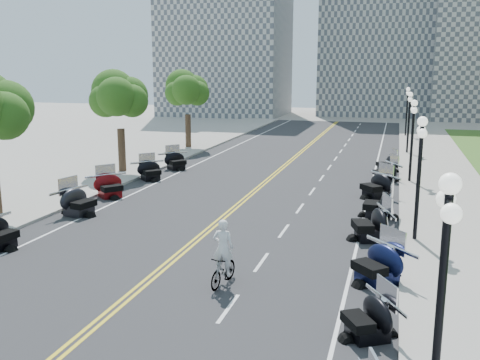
# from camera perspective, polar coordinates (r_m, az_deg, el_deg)

# --- Properties ---
(ground) EXTENTS (160.00, 160.00, 0.00)m
(ground) POSITION_cam_1_polar(r_m,az_deg,el_deg) (20.63, -6.44, -7.85)
(ground) COLOR gray
(road) EXTENTS (16.00, 90.00, 0.01)m
(road) POSITION_cam_1_polar(r_m,az_deg,el_deg) (29.72, 1.00, -1.67)
(road) COLOR #333335
(road) RESTS_ON ground
(centerline_yellow_a) EXTENTS (0.12, 90.00, 0.00)m
(centerline_yellow_a) POSITION_cam_1_polar(r_m,az_deg,el_deg) (29.75, 0.78, -1.64)
(centerline_yellow_a) COLOR yellow
(centerline_yellow_a) RESTS_ON road
(centerline_yellow_b) EXTENTS (0.12, 90.00, 0.00)m
(centerline_yellow_b) POSITION_cam_1_polar(r_m,az_deg,el_deg) (29.69, 1.22, -1.67)
(centerline_yellow_b) COLOR yellow
(centerline_yellow_b) RESTS_ON road
(edge_line_north) EXTENTS (0.12, 90.00, 0.00)m
(edge_line_north) POSITION_cam_1_polar(r_m,az_deg,el_deg) (28.75, 13.41, -2.44)
(edge_line_north) COLOR white
(edge_line_north) RESTS_ON road
(edge_line_south) EXTENTS (0.12, 90.00, 0.00)m
(edge_line_south) POSITION_cam_1_polar(r_m,az_deg,el_deg) (31.96, -10.14, -0.88)
(edge_line_south) COLOR white
(edge_line_south) RESTS_ON road
(lane_dash_5) EXTENTS (0.12, 2.00, 0.00)m
(lane_dash_5) POSITION_cam_1_polar(r_m,az_deg,el_deg) (16.11, -1.25, -13.52)
(lane_dash_5) COLOR white
(lane_dash_5) RESTS_ON road
(lane_dash_6) EXTENTS (0.12, 2.00, 0.00)m
(lane_dash_6) POSITION_cam_1_polar(r_m,az_deg,el_deg) (19.67, 2.30, -8.74)
(lane_dash_6) COLOR white
(lane_dash_6) RESTS_ON road
(lane_dash_7) EXTENTS (0.12, 2.00, 0.00)m
(lane_dash_7) POSITION_cam_1_polar(r_m,az_deg,el_deg) (23.36, 4.70, -5.42)
(lane_dash_7) COLOR white
(lane_dash_7) RESTS_ON road
(lane_dash_8) EXTENTS (0.12, 2.00, 0.00)m
(lane_dash_8) POSITION_cam_1_polar(r_m,az_deg,el_deg) (27.15, 6.41, -3.02)
(lane_dash_8) COLOR white
(lane_dash_8) RESTS_ON road
(lane_dash_9) EXTENTS (0.12, 2.00, 0.00)m
(lane_dash_9) POSITION_cam_1_polar(r_m,az_deg,el_deg) (30.99, 7.70, -1.20)
(lane_dash_9) COLOR white
(lane_dash_9) RESTS_ON road
(lane_dash_10) EXTENTS (0.12, 2.00, 0.00)m
(lane_dash_10) POSITION_cam_1_polar(r_m,az_deg,el_deg) (34.86, 8.70, 0.21)
(lane_dash_10) COLOR white
(lane_dash_10) RESTS_ON road
(lane_dash_11) EXTENTS (0.12, 2.00, 0.00)m
(lane_dash_11) POSITION_cam_1_polar(r_m,az_deg,el_deg) (38.76, 9.50, 1.34)
(lane_dash_11) COLOR white
(lane_dash_11) RESTS_ON road
(lane_dash_12) EXTENTS (0.12, 2.00, 0.00)m
(lane_dash_12) POSITION_cam_1_polar(r_m,az_deg,el_deg) (42.68, 10.16, 2.27)
(lane_dash_12) COLOR white
(lane_dash_12) RESTS_ON road
(lane_dash_13) EXTENTS (0.12, 2.00, 0.00)m
(lane_dash_13) POSITION_cam_1_polar(r_m,az_deg,el_deg) (46.61, 10.70, 3.04)
(lane_dash_13) COLOR white
(lane_dash_13) RESTS_ON road
(lane_dash_14) EXTENTS (0.12, 2.00, 0.00)m
(lane_dash_14) POSITION_cam_1_polar(r_m,az_deg,el_deg) (50.55, 11.17, 3.68)
(lane_dash_14) COLOR white
(lane_dash_14) RESTS_ON road
(lane_dash_15) EXTENTS (0.12, 2.00, 0.00)m
(lane_dash_15) POSITION_cam_1_polar(r_m,az_deg,el_deg) (54.50, 11.56, 4.24)
(lane_dash_15) COLOR white
(lane_dash_15) RESTS_ON road
(lane_dash_16) EXTENTS (0.12, 2.00, 0.00)m
(lane_dash_16) POSITION_cam_1_polar(r_m,az_deg,el_deg) (58.46, 11.90, 4.72)
(lane_dash_16) COLOR white
(lane_dash_16) RESTS_ON road
(lane_dash_17) EXTENTS (0.12, 2.00, 0.00)m
(lane_dash_17) POSITION_cam_1_polar(r_m,az_deg,el_deg) (62.43, 12.20, 5.13)
(lane_dash_17) COLOR white
(lane_dash_17) RESTS_ON road
(lane_dash_18) EXTENTS (0.12, 2.00, 0.00)m
(lane_dash_18) POSITION_cam_1_polar(r_m,az_deg,el_deg) (66.39, 12.46, 5.50)
(lane_dash_18) COLOR white
(lane_dash_18) RESTS_ON road
(lane_dash_19) EXTENTS (0.12, 2.00, 0.00)m
(lane_dash_19) POSITION_cam_1_polar(r_m,az_deg,el_deg) (70.36, 12.70, 5.83)
(lane_dash_19) COLOR white
(lane_dash_19) RESTS_ON road
(sidewalk_north) EXTENTS (5.00, 90.00, 0.15)m
(sidewalk_north) POSITION_cam_1_polar(r_m,az_deg,el_deg) (28.85, 21.57, -2.77)
(sidewalk_north) COLOR #9E9991
(sidewalk_north) RESTS_ON ground
(sidewalk_south) EXTENTS (5.00, 90.00, 0.15)m
(sidewalk_south) POSITION_cam_1_polar(r_m,az_deg,el_deg) (33.95, -16.35, -0.33)
(sidewalk_south) COLOR #9E9991
(sidewalk_south) RESTS_ON ground
(distant_block_a) EXTENTS (18.00, 14.00, 26.00)m
(distant_block_a) POSITION_cam_1_polar(r_m,az_deg,el_deg) (84.12, -1.52, 15.88)
(distant_block_a) COLOR gray
(distant_block_a) RESTS_ON ground
(distant_block_b) EXTENTS (16.00, 12.00, 30.00)m
(distant_block_b) POSITION_cam_1_polar(r_m,az_deg,el_deg) (86.35, 14.46, 16.75)
(distant_block_b) COLOR gray
(distant_block_b) RESTS_ON ground
(street_lamp_1) EXTENTS (0.50, 1.20, 4.90)m
(street_lamp_1) POSITION_cam_1_polar(r_m,az_deg,el_deg) (10.82, 20.59, -12.38)
(street_lamp_1) COLOR black
(street_lamp_1) RESTS_ON sidewalk_north
(street_lamp_2) EXTENTS (0.50, 1.20, 4.90)m
(street_lamp_2) POSITION_cam_1_polar(r_m,az_deg,el_deg) (22.33, 18.51, 0.05)
(street_lamp_2) COLOR black
(street_lamp_2) RESTS_ON sidewalk_north
(street_lamp_3) EXTENTS (0.50, 1.20, 4.90)m
(street_lamp_3) POSITION_cam_1_polar(r_m,az_deg,el_deg) (34.17, 17.86, 3.95)
(street_lamp_3) COLOR black
(street_lamp_3) RESTS_ON sidewalk_north
(street_lamp_4) EXTENTS (0.50, 1.20, 4.90)m
(street_lamp_4) POSITION_cam_1_polar(r_m,az_deg,el_deg) (46.10, 17.55, 5.84)
(street_lamp_4) COLOR black
(street_lamp_4) RESTS_ON sidewalk_north
(street_lamp_5) EXTENTS (0.50, 1.20, 4.90)m
(street_lamp_5) POSITION_cam_1_polar(r_m,az_deg,el_deg) (58.06, 17.36, 6.96)
(street_lamp_5) COLOR black
(street_lamp_5) RESTS_ON sidewalk_north
(tree_3) EXTENTS (4.80, 4.80, 9.20)m
(tree_3) POSITION_cam_1_polar(r_m,az_deg,el_deg) (36.50, -12.72, 8.08)
(tree_3) COLOR #235619
(tree_3) RESTS_ON sidewalk_south
(tree_4) EXTENTS (4.80, 4.80, 9.20)m
(tree_4) POSITION_cam_1_polar(r_m,az_deg,el_deg) (47.34, -5.63, 9.08)
(tree_4) COLOR #235619
(tree_4) RESTS_ON sidewalk_south
(motorcycle_n_4) EXTENTS (2.44, 2.44, 1.25)m
(motorcycle_n_4) POSITION_cam_1_polar(r_m,az_deg,el_deg) (14.65, 13.49, -13.91)
(motorcycle_n_4) COLOR black
(motorcycle_n_4) RESTS_ON road
(motorcycle_n_5) EXTENTS (2.94, 2.94, 1.46)m
(motorcycle_n_5) POSITION_cam_1_polar(r_m,az_deg,el_deg) (18.16, 14.46, -8.48)
(motorcycle_n_5) COLOR black
(motorcycle_n_5) RESTS_ON road
(motorcycle_n_6) EXTENTS (2.75, 2.75, 1.53)m
(motorcycle_n_6) POSITION_cam_1_polar(r_m,az_deg,el_deg) (22.51, 13.81, -4.40)
(motorcycle_n_6) COLOR black
(motorcycle_n_6) RESTS_ON road
(motorcycle_n_7) EXTENTS (2.21, 2.21, 1.45)m
(motorcycle_n_7) POSITION_cam_1_polar(r_m,az_deg,el_deg) (25.98, 14.53, -2.37)
(motorcycle_n_7) COLOR black
(motorcycle_n_7) RESTS_ON road
(motorcycle_n_8) EXTENTS (3.03, 3.03, 1.50)m
(motorcycle_n_8) POSITION_cam_1_polar(r_m,az_deg,el_deg) (29.97, 14.34, -0.46)
(motorcycle_n_8) COLOR black
(motorcycle_n_8) RESTS_ON road
(motorcycle_n_9) EXTENTS (2.65, 2.65, 1.38)m
(motorcycle_n_9) POSITION_cam_1_polar(r_m,az_deg,el_deg) (34.49, 15.26, 0.95)
(motorcycle_n_9) COLOR black
(motorcycle_n_9) RESTS_ON road
(motorcycle_n_10) EXTENTS (2.36, 2.36, 1.30)m
(motorcycle_n_10) POSITION_cam_1_polar(r_m,az_deg,el_deg) (37.70, 15.36, 1.78)
(motorcycle_n_10) COLOR black
(motorcycle_n_10) RESTS_ON road
(motorcycle_s_6) EXTENTS (2.51, 2.51, 1.48)m
(motorcycle_s_6) POSITION_cam_1_polar(r_m,az_deg,el_deg) (26.73, -16.86, -2.08)
(motorcycle_s_6) COLOR black
(motorcycle_s_6) RESTS_ON road
(motorcycle_s_7) EXTENTS (2.85, 2.85, 1.42)m
(motorcycle_s_7) POSITION_cam_1_polar(r_m,az_deg,el_deg) (30.03, -13.73, -0.48)
(motorcycle_s_7) COLOR #590A0C
(motorcycle_s_7) RESTS_ON road
(motorcycle_s_8) EXTENTS (2.73, 2.73, 1.35)m
(motorcycle_s_8) POSITION_cam_1_polar(r_m,az_deg,el_deg) (34.21, -9.55, 1.10)
(motorcycle_s_8) COLOR black
(motorcycle_s_8) RESTS_ON road
(motorcycle_s_9) EXTENTS (2.74, 2.74, 1.36)m
(motorcycle_s_9) POSITION_cam_1_polar(r_m,az_deg,el_deg) (37.62, -6.83, 2.14)
(motorcycle_s_9) COLOR black
(motorcycle_s_9) RESTS_ON road
(bicycle) EXTENTS (0.73, 1.78, 1.04)m
(bicycle) POSITION_cam_1_polar(r_m,az_deg,el_deg) (17.52, -1.80, -9.58)
(bicycle) COLOR #A51414
(bicycle) RESTS_ON road
(cyclist_rider) EXTENTS (0.68, 0.45, 1.87)m
(cyclist_rider) POSITION_cam_1_polar(r_m,az_deg,el_deg) (17.05, -1.83, -5.02)
(cyclist_rider) COLOR silver
(cyclist_rider) RESTS_ON bicycle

